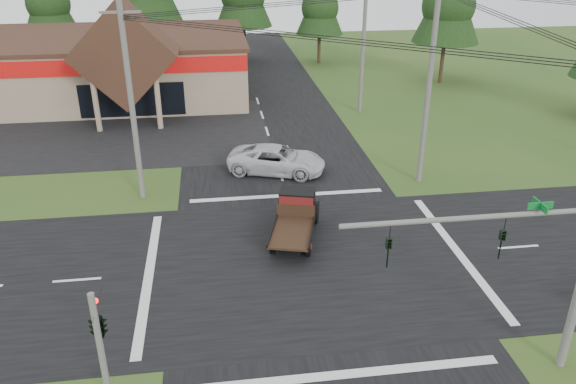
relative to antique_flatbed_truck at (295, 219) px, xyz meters
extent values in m
plane|color=#2A4E1B|center=(0.28, -2.31, -1.05)|extent=(120.00, 120.00, 0.00)
cube|color=black|center=(0.28, -2.31, -1.04)|extent=(12.00, 120.00, 0.02)
cube|color=black|center=(0.28, -2.31, -1.04)|extent=(120.00, 12.00, 0.02)
cube|color=black|center=(-13.72, 16.69, -1.04)|extent=(28.00, 14.00, 0.02)
cube|color=gray|center=(-15.72, 27.69, 1.45)|extent=(30.00, 15.00, 5.00)
cube|color=#3B2618|center=(-15.72, 27.69, 4.00)|extent=(30.40, 15.40, 0.30)
cube|color=#AE0F0D|center=(-15.72, 20.14, 3.05)|extent=(30.00, 0.12, 1.20)
cube|color=#3B2618|center=(-9.72, 19.19, 4.25)|extent=(7.78, 4.00, 7.78)
cylinder|color=gray|center=(-11.92, 17.49, 0.95)|extent=(0.40, 0.40, 4.00)
cylinder|color=gray|center=(-7.52, 17.49, 0.95)|extent=(0.40, 0.40, 4.00)
cube|color=black|center=(-9.72, 20.17, 0.45)|extent=(8.00, 0.08, 2.60)
cylinder|color=#595651|center=(3.78, -9.81, 4.95)|extent=(8.00, 0.16, 0.16)
imported|color=black|center=(4.78, -9.81, 3.95)|extent=(0.16, 0.20, 1.00)
imported|color=black|center=(1.28, -9.81, 3.95)|extent=(0.16, 0.20, 1.00)
cube|color=#0C6626|center=(5.78, -9.81, 5.20)|extent=(0.80, 0.04, 0.22)
cylinder|color=#595651|center=(-7.22, -9.81, 1.15)|extent=(0.20, 0.20, 4.40)
imported|color=black|center=(-7.22, -9.61, 2.65)|extent=(0.53, 2.48, 1.00)
sphere|color=#FF0C0C|center=(-7.22, -9.46, 2.85)|extent=(0.18, 0.18, 0.18)
cylinder|color=#595651|center=(-7.72, 5.69, 4.20)|extent=(0.30, 0.30, 10.50)
cube|color=#595651|center=(-7.72, 5.69, 8.85)|extent=(2.00, 0.12, 0.12)
cylinder|color=#595651|center=(8.28, 5.69, 4.70)|extent=(0.30, 0.30, 11.50)
cylinder|color=#595651|center=(8.28, 19.69, 4.55)|extent=(0.30, 0.30, 11.20)
cylinder|color=#332316|center=(-19.72, 39.69, 0.70)|extent=(0.36, 0.36, 3.50)
cone|color=#1A3113|center=(-19.72, 39.69, 5.75)|extent=(5.60, 5.60, 6.60)
sphere|color=#1A3113|center=(-19.72, 39.69, 5.45)|extent=(4.40, 4.40, 4.40)
cylinder|color=#332316|center=(-9.72, 38.69, 1.22)|extent=(0.36, 0.36, 4.55)
cylinder|color=#332316|center=(0.28, 39.69, 0.87)|extent=(0.36, 0.36, 3.85)
cylinder|color=#332316|center=(8.28, 37.69, 0.52)|extent=(0.36, 0.36, 3.15)
cone|color=#1A3113|center=(8.28, 37.69, 5.07)|extent=(5.04, 5.04, 5.94)
sphere|color=#1A3113|center=(8.28, 37.69, 4.80)|extent=(3.96, 3.96, 3.96)
cylinder|color=#332316|center=(18.28, 27.69, 0.87)|extent=(0.36, 0.36, 3.85)
cone|color=#1A3113|center=(18.28, 27.69, 6.43)|extent=(6.16, 6.16, 7.26)
sphere|color=#1A3113|center=(18.28, 27.69, 6.10)|extent=(4.84, 4.84, 4.84)
imported|color=silver|center=(0.11, 8.14, -0.24)|extent=(6.42, 4.42, 1.63)
camera|label=1|loc=(-3.52, -23.30, 12.57)|focal=35.00mm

